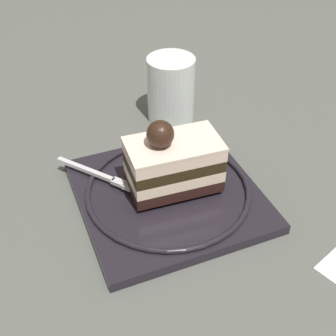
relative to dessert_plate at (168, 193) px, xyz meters
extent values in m
plane|color=#535750|center=(-0.02, 0.03, -0.01)|extent=(2.40, 2.40, 0.00)
cube|color=black|center=(0.00, 0.00, 0.00)|extent=(0.21, 0.21, 0.01)
torus|color=black|center=(0.00, 0.00, 0.01)|extent=(0.20, 0.20, 0.01)
cube|color=black|center=(-0.01, 0.00, 0.02)|extent=(0.11, 0.07, 0.01)
cube|color=#F8E1C1|center=(-0.01, 0.00, 0.03)|extent=(0.11, 0.07, 0.01)
cube|color=#2E2411|center=(-0.01, 0.00, 0.05)|extent=(0.11, 0.07, 0.01)
cube|color=#F7DBC1|center=(-0.01, 0.00, 0.06)|extent=(0.11, 0.07, 0.01)
cube|color=#FAE0C9|center=(-0.01, 0.00, 0.07)|extent=(0.11, 0.07, 0.00)
sphere|color=black|center=(0.01, 0.00, 0.09)|extent=(0.03, 0.03, 0.03)
cube|color=silver|center=(0.09, -0.07, 0.01)|extent=(0.06, 0.07, 0.00)
cube|color=silver|center=(0.05, -0.03, 0.01)|extent=(0.02, 0.02, 0.00)
cube|color=silver|center=(0.04, -0.01, 0.01)|extent=(0.02, 0.02, 0.00)
cube|color=silver|center=(0.04, -0.01, 0.01)|extent=(0.02, 0.02, 0.00)
cube|color=silver|center=(0.04, -0.01, 0.01)|extent=(0.02, 0.02, 0.00)
cube|color=silver|center=(0.04, -0.01, 0.01)|extent=(0.02, 0.02, 0.00)
cylinder|color=white|center=(-0.07, -0.17, 0.04)|extent=(0.07, 0.07, 0.10)
cylinder|color=orange|center=(-0.07, -0.17, 0.01)|extent=(0.06, 0.06, 0.04)
camera|label=1|loc=(0.15, 0.38, 0.37)|focal=48.24mm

